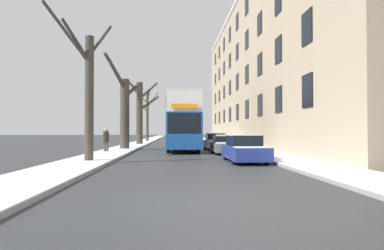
# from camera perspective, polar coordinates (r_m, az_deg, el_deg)

# --- Properties ---
(ground_plane) EXTENTS (320.00, 320.00, 0.00)m
(ground_plane) POSITION_cam_1_polar(r_m,az_deg,el_deg) (7.77, 3.18, -12.66)
(ground_plane) COLOR #303335
(sidewalk_left) EXTENTS (2.55, 130.00, 0.16)m
(sidewalk_left) POSITION_cam_1_polar(r_m,az_deg,el_deg) (60.74, -7.16, -2.49)
(sidewalk_left) COLOR gray
(sidewalk_left) RESTS_ON ground
(sidewalk_right) EXTENTS (2.55, 130.00, 0.16)m
(sidewalk_right) POSITION_cam_1_polar(r_m,az_deg,el_deg) (60.88, 2.53, -2.50)
(sidewalk_right) COLOR gray
(sidewalk_right) RESTS_ON ground
(terrace_facade_right) EXTENTS (9.10, 51.71, 17.12)m
(terrace_facade_right) POSITION_cam_1_polar(r_m,az_deg,el_deg) (40.60, 13.92, 8.86)
(terrace_facade_right) COLOR tan
(terrace_facade_right) RESTS_ON ground
(bare_tree_left_0) EXTENTS (2.83, 2.27, 7.47)m
(bare_tree_left_0) POSITION_cam_1_polar(r_m,az_deg,el_deg) (17.52, -16.96, 5.33)
(bare_tree_left_0) COLOR #423A30
(bare_tree_left_0) RESTS_ON ground
(bare_tree_left_1) EXTENTS (2.66, 3.04, 7.72)m
(bare_tree_left_1) POSITION_cam_1_polar(r_m,az_deg,el_deg) (29.00, -11.26, 2.57)
(bare_tree_left_1) COLOR #423A30
(bare_tree_left_1) RESTS_ON ground
(bare_tree_left_2) EXTENTS (3.53, 2.99, 7.39)m
(bare_tree_left_2) POSITION_cam_1_polar(r_m,az_deg,el_deg) (40.00, -8.64, 2.33)
(bare_tree_left_2) COLOR #423A30
(bare_tree_left_2) RESTS_ON ground
(bare_tree_left_3) EXTENTS (4.00, 1.33, 8.40)m
(bare_tree_left_3) POSITION_cam_1_polar(r_m,az_deg,el_deg) (51.43, -7.48, 1.83)
(bare_tree_left_3) COLOR #423A30
(bare_tree_left_3) RESTS_ON ground
(double_decker_bus) EXTENTS (2.53, 11.12, 4.48)m
(double_decker_bus) POSITION_cam_1_polar(r_m,az_deg,el_deg) (28.48, -1.63, 0.85)
(double_decker_bus) COLOR #194C99
(double_decker_bus) RESTS_ON ground
(parked_car_0) EXTENTS (1.74, 4.58, 1.40)m
(parked_car_0) POSITION_cam_1_polar(r_m,az_deg,el_deg) (17.86, 8.69, -4.01)
(parked_car_0) COLOR navy
(parked_car_0) RESTS_ON ground
(parked_car_1) EXTENTS (1.76, 4.18, 1.34)m
(parked_car_1) POSITION_cam_1_polar(r_m,az_deg,el_deg) (24.23, 5.55, -3.31)
(parked_car_1) COLOR slate
(parked_car_1) RESTS_ON ground
(parked_car_2) EXTENTS (1.79, 3.92, 1.44)m
(parked_car_2) POSITION_cam_1_polar(r_m,az_deg,el_deg) (29.92, 3.90, -2.82)
(parked_car_2) COLOR #9EA3AD
(parked_car_2) RESTS_ON ground
(pedestrian_left_sidewalk) EXTENTS (0.39, 0.39, 1.81)m
(pedestrian_left_sidewalk) POSITION_cam_1_polar(r_m,az_deg,el_deg) (25.10, -14.13, -2.36)
(pedestrian_left_sidewalk) COLOR #4C4742
(pedestrian_left_sidewalk) RESTS_ON ground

